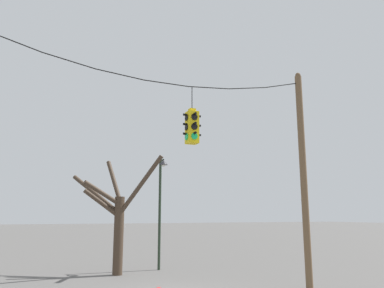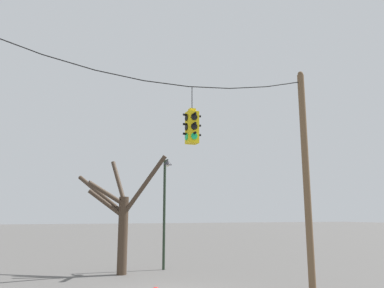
{
  "view_description": "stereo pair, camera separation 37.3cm",
  "coord_description": "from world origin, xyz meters",
  "px_view_note": "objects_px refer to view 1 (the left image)",
  "views": [
    {
      "loc": [
        -3.59,
        -10.71,
        2.38
      ],
      "look_at": [
        0.83,
        -0.44,
        4.51
      ],
      "focal_mm": 35.0,
      "sensor_mm": 36.0,
      "label": 1
    },
    {
      "loc": [
        -3.25,
        -10.85,
        2.38
      ],
      "look_at": [
        0.83,
        -0.44,
        4.51
      ],
      "focal_mm": 35.0,
      "sensor_mm": 36.0,
      "label": 2
    }
  ],
  "objects_px": {
    "street_lamp": "(161,194)",
    "bare_tree": "(116,216)",
    "utility_pole_right": "(303,176)",
    "traffic_light_near_left_pole": "(192,127)"
  },
  "relations": [
    {
      "from": "street_lamp",
      "to": "bare_tree",
      "type": "bearing_deg",
      "value": -167.49
    },
    {
      "from": "utility_pole_right",
      "to": "traffic_light_near_left_pole",
      "type": "xyz_separation_m",
      "value": [
        -4.18,
        0.0,
        1.32
      ]
    },
    {
      "from": "traffic_light_near_left_pole",
      "to": "bare_tree",
      "type": "xyz_separation_m",
      "value": [
        -1.07,
        5.54,
        -2.69
      ]
    },
    {
      "from": "bare_tree",
      "to": "street_lamp",
      "type": "bearing_deg",
      "value": 12.51
    },
    {
      "from": "bare_tree",
      "to": "utility_pole_right",
      "type": "bearing_deg",
      "value": -46.55
    },
    {
      "from": "street_lamp",
      "to": "traffic_light_near_left_pole",
      "type": "bearing_deg",
      "value": -99.98
    },
    {
      "from": "traffic_light_near_left_pole",
      "to": "bare_tree",
      "type": "distance_m",
      "value": 6.25
    },
    {
      "from": "utility_pole_right",
      "to": "street_lamp",
      "type": "bearing_deg",
      "value": 117.46
    },
    {
      "from": "utility_pole_right",
      "to": "traffic_light_near_left_pole",
      "type": "bearing_deg",
      "value": 180.0
    },
    {
      "from": "utility_pole_right",
      "to": "bare_tree",
      "type": "bearing_deg",
      "value": 133.45
    }
  ]
}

